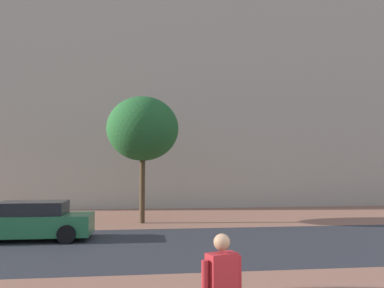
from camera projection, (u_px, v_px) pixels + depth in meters
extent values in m
plane|color=#93604C|center=(200.00, 240.00, 13.80)|extent=(120.00, 120.00, 0.00)
cube|color=#2D2D33|center=(203.00, 244.00, 13.03)|extent=(120.00, 7.05, 0.00)
cube|color=#B2A893|center=(180.00, 110.00, 32.53)|extent=(29.00, 14.32, 15.13)
cube|color=#2D3842|center=(180.00, 10.00, 33.09)|extent=(26.68, 13.18, 2.40)
cube|color=#B2A893|center=(216.00, 27.00, 33.39)|extent=(4.79, 4.79, 29.96)
cylinder|color=#B2A893|center=(359.00, 76.00, 28.61)|extent=(2.80, 2.80, 19.00)
cube|color=maroon|center=(222.00, 277.00, 4.99)|extent=(0.45, 0.35, 0.62)
cylinder|color=maroon|center=(238.00, 278.00, 5.11)|extent=(0.09, 0.09, 0.59)
cylinder|color=maroon|center=(205.00, 284.00, 4.86)|extent=(0.09, 0.09, 0.59)
cube|color=black|center=(218.00, 274.00, 5.07)|extent=(0.31, 0.23, 0.40)
sphere|color=#9E7556|center=(222.00, 242.00, 5.01)|extent=(0.22, 0.22, 0.22)
cube|color=#287042|center=(31.00, 225.00, 13.87)|extent=(4.31, 1.70, 0.74)
cube|color=black|center=(32.00, 208.00, 13.91)|extent=(2.41, 1.50, 0.47)
cylinder|color=black|center=(76.00, 227.00, 14.87)|extent=(0.64, 0.22, 0.64)
cylinder|color=black|center=(67.00, 234.00, 13.18)|extent=(0.64, 0.22, 0.64)
cylinder|color=#4C3823|center=(142.00, 190.00, 18.25)|extent=(0.26, 0.26, 3.14)
ellipsoid|color=#235B28|center=(143.00, 129.00, 18.44)|extent=(3.45, 3.45, 3.11)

